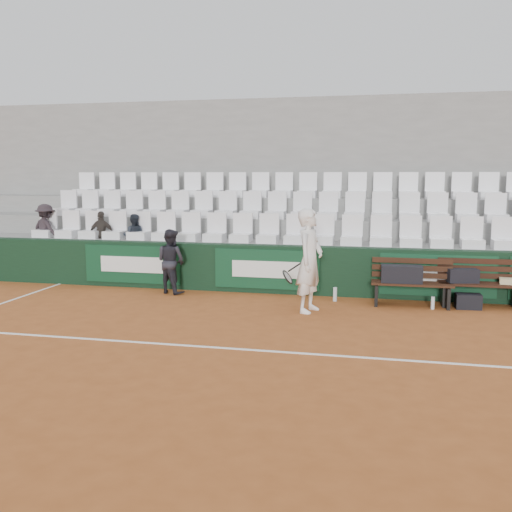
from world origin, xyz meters
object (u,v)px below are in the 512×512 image
at_px(bench_left, 412,294).
at_px(tennis_player, 310,261).
at_px(sports_bag_right, 463,276).
at_px(spectator_b, 101,215).
at_px(water_bottle_near, 335,294).
at_px(spectator_a, 45,211).
at_px(sports_bag_ground, 468,301).
at_px(spectator_c, 133,217).
at_px(water_bottle_far, 433,303).
at_px(ball_kid, 171,261).
at_px(bench_right, 479,295).
at_px(sports_bag_left, 402,274).

height_order(bench_left, tennis_player, tennis_player).
relative_size(sports_bag_right, tennis_player, 0.30).
height_order(bench_left, spectator_b, spectator_b).
relative_size(water_bottle_near, spectator_a, 0.23).
xyz_separation_m(sports_bag_ground, spectator_c, (-7.17, 1.17, 1.37)).
distance_m(water_bottle_far, ball_kid, 5.28).
bearing_deg(sports_bag_right, spectator_a, 174.30).
bearing_deg(spectator_c, water_bottle_far, 154.18).
bearing_deg(bench_right, water_bottle_far, -154.63).
bearing_deg(sports_bag_left, sports_bag_ground, 0.62).
distance_m(tennis_player, spectator_b, 5.53).
relative_size(bench_left, sports_bag_left, 1.99).
bearing_deg(tennis_player, sports_bag_ground, 16.71).
distance_m(bench_left, bench_right, 1.26).
bearing_deg(water_bottle_near, sports_bag_ground, -2.21).
height_order(bench_left, water_bottle_near, bench_left).
xyz_separation_m(ball_kid, spectator_c, (-1.28, 1.02, 0.84)).
bearing_deg(sports_bag_left, water_bottle_far, -17.05).
distance_m(sports_bag_left, sports_bag_right, 1.16).
xyz_separation_m(spectator_b, spectator_c, (0.80, 0.00, -0.03)).
bearing_deg(tennis_player, bench_left, 25.15).
bearing_deg(ball_kid, sports_bag_right, -156.88).
xyz_separation_m(water_bottle_near, ball_kid, (-3.42, 0.05, 0.54)).
bearing_deg(spectator_c, spectator_b, -14.10).
bearing_deg(water_bottle_near, spectator_c, 167.18).
xyz_separation_m(bench_right, spectator_a, (-9.64, 0.94, 1.39)).
height_order(sports_bag_ground, water_bottle_near, same).
distance_m(bench_left, sports_bag_left, 0.43).
bearing_deg(water_bottle_far, spectator_b, 169.53).
height_order(water_bottle_near, tennis_player, tennis_player).
distance_m(water_bottle_far, spectator_b, 7.58).
bearing_deg(sports_bag_left, tennis_player, -152.76).
height_order(sports_bag_left, ball_kid, ball_kid).
relative_size(water_bottle_near, water_bottle_far, 1.17).
distance_m(water_bottle_near, spectator_b, 5.78).
relative_size(bench_left, ball_kid, 1.11).
distance_m(sports_bag_ground, spectator_b, 8.18).
bearing_deg(bench_left, spectator_a, 172.14).
bearing_deg(water_bottle_far, sports_bag_right, 37.17).
distance_m(bench_right, sports_bag_ground, 0.33).
distance_m(sports_bag_right, water_bottle_near, 2.42).
xyz_separation_m(sports_bag_ground, tennis_player, (-2.86, -0.86, 0.79)).
height_order(bench_right, ball_kid, ball_kid).
relative_size(sports_bag_right, spectator_a, 0.45).
height_order(bench_right, water_bottle_far, bench_right).
relative_size(bench_right, spectator_b, 1.39).
bearing_deg(tennis_player, water_bottle_near, 67.61).
bearing_deg(water_bottle_near, bench_left, -3.56).
bearing_deg(water_bottle_far, spectator_c, 168.28).
bearing_deg(water_bottle_far, bench_left, 152.69).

